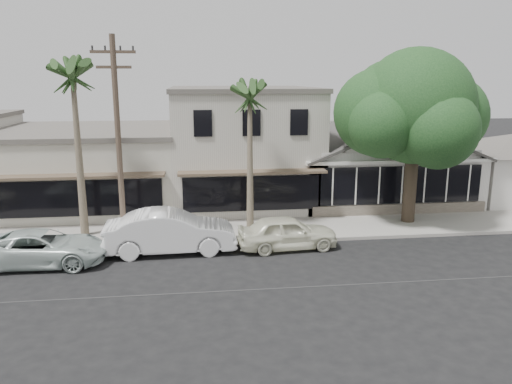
{
  "coord_description": "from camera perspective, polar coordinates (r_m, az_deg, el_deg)",
  "views": [
    {
      "loc": [
        -5.84,
        -16.2,
        7.28
      ],
      "look_at": [
        -3.08,
        6.0,
        2.14
      ],
      "focal_mm": 35.0,
      "sensor_mm": 36.0,
      "label": 1
    }
  ],
  "objects": [
    {
      "name": "ground",
      "position": [
        18.7,
        11.91,
        -10.28
      ],
      "size": [
        140.0,
        140.0,
        0.0
      ],
      "primitive_type": "plane",
      "color": "black",
      "rests_on": "ground"
    },
    {
      "name": "sidewalk_north",
      "position": [
        24.15,
        -11.93,
        -4.71
      ],
      "size": [
        90.0,
        3.5,
        0.15
      ],
      "primitive_type": "cube",
      "color": "#9E9991",
      "rests_on": "ground"
    },
    {
      "name": "corner_shop",
      "position": [
        31.01,
        13.5,
        3.92
      ],
      "size": [
        10.4,
        8.6,
        5.1
      ],
      "color": "silver",
      "rests_on": "ground"
    },
    {
      "name": "side_cottage",
      "position": [
        34.1,
        27.0,
        1.75
      ],
      "size": [
        6.0,
        6.0,
        3.0
      ],
      "primitive_type": "cube",
      "color": "silver",
      "rests_on": "ground"
    },
    {
      "name": "row_building_near",
      "position": [
        30.11,
        -1.62,
        5.23
      ],
      "size": [
        8.0,
        10.0,
        6.5
      ],
      "primitive_type": "cube",
      "color": "beige",
      "rests_on": "ground"
    },
    {
      "name": "row_building_midnear",
      "position": [
        30.77,
        -18.54,
        2.57
      ],
      "size": [
        10.0,
        10.0,
        4.2
      ],
      "primitive_type": "cube",
      "color": "beige",
      "rests_on": "ground"
    },
    {
      "name": "utility_pole",
      "position": [
        21.78,
        -15.47,
        5.9
      ],
      "size": [
        1.8,
        0.24,
        9.0
      ],
      "color": "brown",
      "rests_on": "ground"
    },
    {
      "name": "car_0",
      "position": [
        21.72,
        3.59,
        -4.63
      ],
      "size": [
        4.44,
        2.08,
        1.47
      ],
      "primitive_type": "imported",
      "rotation": [
        0.0,
        0.0,
        1.65
      ],
      "color": "silver",
      "rests_on": "ground"
    },
    {
      "name": "car_1",
      "position": [
        21.51,
        -9.74,
        -4.49
      ],
      "size": [
        5.57,
        2.1,
        1.81
      ],
      "primitive_type": "imported",
      "rotation": [
        0.0,
        0.0,
        1.6
      ],
      "color": "white",
      "rests_on": "ground"
    },
    {
      "name": "car_2",
      "position": [
        21.6,
        -23.25,
        -5.9
      ],
      "size": [
        5.09,
        2.48,
        1.4
      ],
      "primitive_type": "imported",
      "rotation": [
        0.0,
        0.0,
        1.54
      ],
      "color": "silver",
      "rests_on": "ground"
    },
    {
      "name": "shade_tree",
      "position": [
        25.91,
        17.38,
        8.98
      ],
      "size": [
        7.88,
        7.12,
        8.74
      ],
      "rotation": [
        0.0,
        0.0,
        -0.38
      ],
      "color": "#433729",
      "rests_on": "ground"
    },
    {
      "name": "palm_east",
      "position": [
        23.08,
        -0.71,
        10.9
      ],
      "size": [
        2.45,
        2.45,
        7.55
      ],
      "color": "#726651",
      "rests_on": "ground"
    },
    {
      "name": "palm_mid",
      "position": [
        23.54,
        -20.24,
        12.37
      ],
      "size": [
        2.81,
        2.81,
        8.59
      ],
      "color": "#726651",
      "rests_on": "ground"
    }
  ]
}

